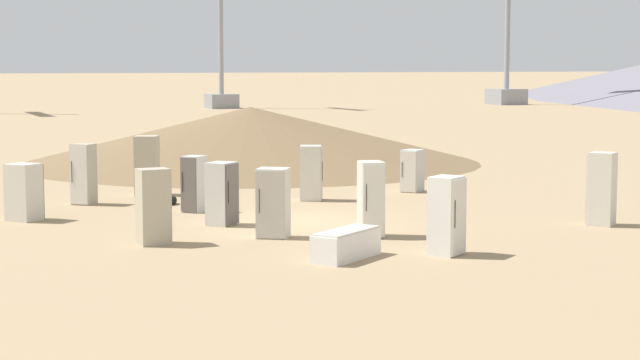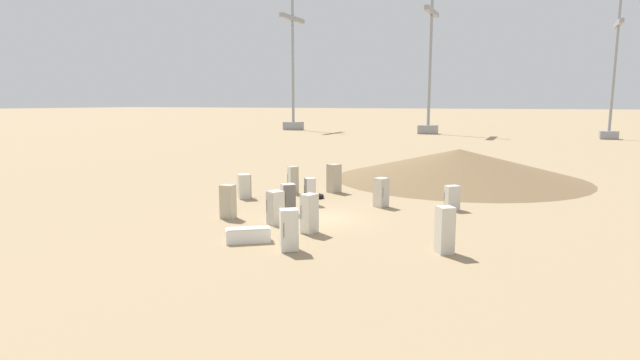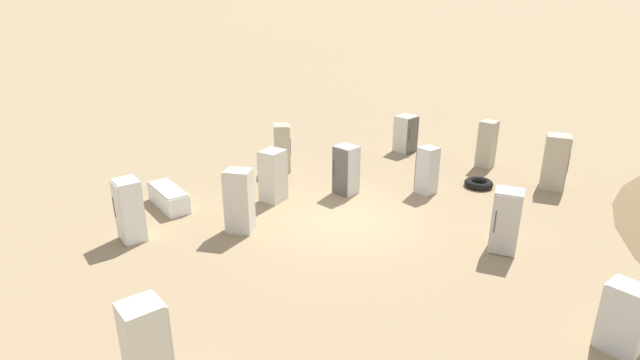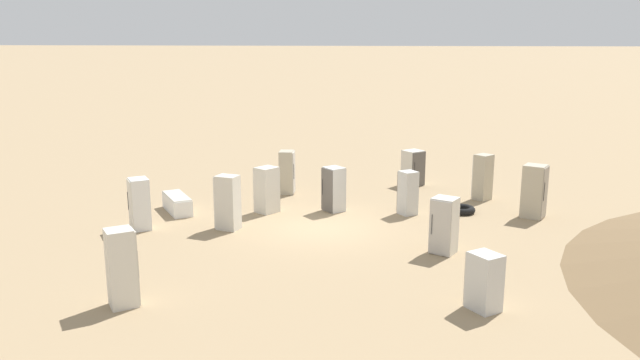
# 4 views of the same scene
# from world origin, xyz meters

# --- Properties ---
(ground_plane) EXTENTS (1000.00, 1000.00, 0.00)m
(ground_plane) POSITION_xyz_m (0.00, 0.00, 0.00)
(ground_plane) COLOR #9E8460
(discarded_fridge_0) EXTENTS (0.90, 0.90, 1.71)m
(discarded_fridge_0) POSITION_xyz_m (4.06, -1.98, 0.86)
(discarded_fridge_0) COLOR beige
(discarded_fridge_0) RESTS_ON ground_plane
(discarded_fridge_1) EXTENTS (1.07, 1.07, 1.55)m
(discarded_fridge_1) POSITION_xyz_m (3.06, 6.84, 0.77)
(discarded_fridge_1) COLOR beige
(discarded_fridge_1) RESTS_ON ground_plane
(discarded_fridge_2) EXTENTS (0.85, 0.71, 1.86)m
(discarded_fridge_2) POSITION_xyz_m (-3.06, -0.66, 0.93)
(discarded_fridge_2) COLOR beige
(discarded_fridge_2) RESTS_ON ground_plane
(discarded_fridge_3) EXTENTS (0.97, 0.98, 1.71)m
(discarded_fridge_3) POSITION_xyz_m (-2.26, 1.61, 0.85)
(discarded_fridge_3) COLOR beige
(discarded_fridge_3) RESTS_ON ground_plane
(discarded_fridge_4) EXTENTS (0.95, 0.95, 1.67)m
(discarded_fridge_4) POSITION_xyz_m (0.17, 2.15, 0.83)
(discarded_fridge_4) COLOR silver
(discarded_fridge_4) RESTS_ON ground_plane
(discarded_fridge_5) EXTENTS (0.92, 0.95, 1.76)m
(discarded_fridge_5) POSITION_xyz_m (-6.00, -1.12, 0.88)
(discarded_fridge_5) COLOR white
(discarded_fridge_5) RESTS_ON ground_plane
(discarded_fridge_6) EXTENTS (1.67, 1.96, 0.64)m
(discarded_fridge_6) POSITION_xyz_m (-5.57, 1.13, 0.32)
(discarded_fridge_6) COLOR white
(discarded_fridge_6) RESTS_ON ground_plane
(discarded_fridge_7) EXTENTS (0.84, 0.84, 1.84)m
(discarded_fridge_7) POSITION_xyz_m (5.82, 4.74, 0.92)
(discarded_fridge_7) COLOR #B2A88E
(discarded_fridge_7) RESTS_ON ground_plane
(discarded_fridge_8) EXTENTS (0.89, 0.88, 1.93)m
(discarded_fridge_8) POSITION_xyz_m (-3.72, -7.04, 0.97)
(discarded_fridge_8) COLOR beige
(discarded_fridge_8) RESTS_ON ground_plane
(discarded_fridge_9) EXTENTS (0.92, 0.94, 1.41)m
(discarded_fridge_9) POSITION_xyz_m (4.85, -5.93, 0.70)
(discarded_fridge_9) COLOR silver
(discarded_fridge_9) RESTS_ON ground_plane
(discarded_fridge_10) EXTENTS (0.99, 0.96, 1.93)m
(discarded_fridge_10) POSITION_xyz_m (7.40, 2.40, 0.96)
(discarded_fridge_10) COLOR #B2A88E
(discarded_fridge_10) RESTS_ON ground_plane
(discarded_fridge_11) EXTENTS (0.79, 0.80, 1.62)m
(discarded_fridge_11) POSITION_xyz_m (2.91, 2.11, 0.81)
(discarded_fridge_11) COLOR silver
(discarded_fridge_11) RESTS_ON ground_plane
(discarded_fridge_12) EXTENTS (0.67, 0.75, 1.79)m
(discarded_fridge_12) POSITION_xyz_m (-2.10, 4.55, 0.90)
(discarded_fridge_12) COLOR #B2A88E
(discarded_fridge_12) RESTS_ON ground_plane
(scrap_tire) EXTENTS (0.99, 0.99, 0.25)m
(scrap_tire) POSITION_xyz_m (4.91, 2.60, 0.12)
(scrap_tire) COLOR black
(scrap_tire) RESTS_ON ground_plane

